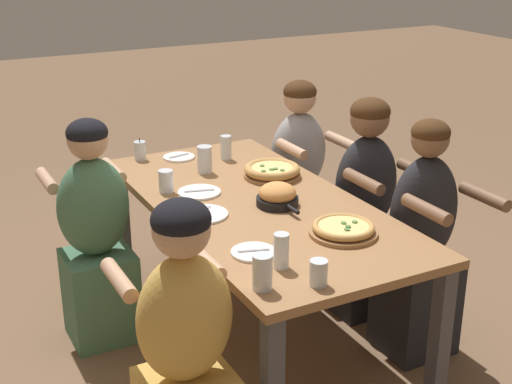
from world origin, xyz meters
TOP-DOWN VIEW (x-y plane):
  - ground_plane at (0.00, 0.00)m, footprint 18.00×18.00m
  - dining_table at (0.00, 0.00)m, footprint 1.92×0.93m
  - pizza_board_main at (0.52, 0.15)m, footprint 0.30×0.30m
  - pizza_board_second at (-0.27, 0.24)m, footprint 0.30×0.30m
  - skillet_bowl at (0.09, 0.07)m, footprint 0.29×0.20m
  - empty_plate_a at (-0.23, -0.20)m, footprint 0.22×0.22m
  - empty_plate_b at (0.51, -0.28)m, footprint 0.19×0.19m
  - empty_plate_c at (-0.81, -0.08)m, footprint 0.18×0.18m
  - empty_plate_d at (0.04, -0.30)m, footprint 0.24×0.24m
  - cocktail_glass_blue at (-0.88, -0.28)m, footprint 0.07×0.07m
  - drinking_glass_a at (-0.66, 0.16)m, footprint 0.06×0.06m
  - drinking_glass_b at (-0.51, -0.04)m, footprint 0.08×0.08m
  - drinking_glass_c at (-0.32, -0.34)m, footprint 0.07×0.07m
  - drinking_glass_d at (0.67, -0.24)m, footprint 0.06×0.06m
  - drinking_glass_e at (0.79, -0.39)m, footprint 0.07×0.07m
  - drinking_glass_f at (0.86, -0.19)m, footprint 0.07×0.07m
  - diner_far_midright at (0.42, 0.69)m, footprint 0.51×0.40m
  - diner_far_left at (-0.74, 0.69)m, footprint 0.51×0.40m
  - diner_far_center at (-0.04, 0.69)m, footprint 0.51×0.40m
  - diner_near_midleft at (-0.43, -0.69)m, footprint 0.51×0.40m
  - diner_near_right at (0.76, -0.69)m, footprint 0.51×0.40m

SIDE VIEW (x-z plane):
  - ground_plane at x=0.00m, z-range 0.00..0.00m
  - diner_far_left at x=-0.74m, z-range -0.05..1.13m
  - diner_near_midleft at x=-0.43m, z-range -0.05..1.14m
  - diner_far_midright at x=0.42m, z-range -0.06..1.15m
  - diner_near_right at x=0.76m, z-range -0.04..1.14m
  - diner_far_center at x=-0.04m, z-range -0.04..1.17m
  - dining_table at x=0.00m, z-range 0.31..1.09m
  - empty_plate_d at x=0.04m, z-range 0.78..0.80m
  - empty_plate_a at x=-0.23m, z-range 0.78..0.80m
  - empty_plate_b at x=0.51m, z-range 0.78..0.80m
  - empty_plate_c at x=-0.81m, z-range 0.78..0.80m
  - pizza_board_main at x=0.52m, z-range 0.79..0.84m
  - pizza_board_second at x=-0.27m, z-range 0.79..0.85m
  - drinking_glass_f at x=0.86m, z-range 0.78..0.88m
  - cocktail_glass_blue at x=-0.88m, z-range 0.77..0.90m
  - skillet_bowl at x=0.09m, z-range 0.78..0.89m
  - drinking_glass_c at x=-0.32m, z-range 0.78..0.89m
  - drinking_glass_e at x=0.79m, z-range 0.78..0.91m
  - drinking_glass_d at x=0.67m, z-range 0.77..0.92m
  - drinking_glass_b at x=-0.51m, z-range 0.77..0.92m
  - drinking_glass_a at x=-0.66m, z-range 0.78..0.92m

